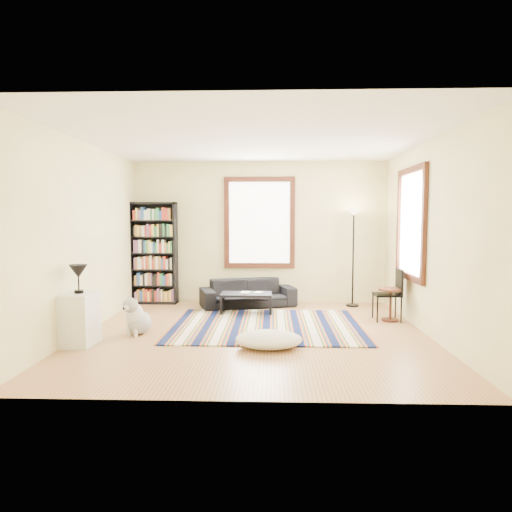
{
  "coord_description": "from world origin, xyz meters",
  "views": [
    {
      "loc": [
        0.25,
        -6.57,
        1.69
      ],
      "look_at": [
        0.0,
        0.5,
        1.1
      ],
      "focal_mm": 32.0,
      "sensor_mm": 36.0,
      "label": 1
    }
  ],
  "objects_px": {
    "bookshelf": "(154,253)",
    "coffee_table": "(246,303)",
    "side_table": "(390,305)",
    "white_cabinet": "(80,319)",
    "folding_chair": "(387,295)",
    "floor_cushion": "(269,339)",
    "dog": "(139,315)",
    "floor_lamp": "(353,258)",
    "sofa": "(248,293)"
  },
  "relations": [
    {
      "from": "white_cabinet",
      "to": "dog",
      "type": "distance_m",
      "value": 0.88
    },
    {
      "from": "floor_lamp",
      "to": "dog",
      "type": "relative_size",
      "value": 3.36
    },
    {
      "from": "coffee_table",
      "to": "white_cabinet",
      "type": "relative_size",
      "value": 1.29
    },
    {
      "from": "white_cabinet",
      "to": "floor_cushion",
      "type": "bearing_deg",
      "value": 1.33
    },
    {
      "from": "floor_cushion",
      "to": "side_table",
      "type": "xyz_separation_m",
      "value": [
        1.99,
        1.63,
        0.16
      ]
    },
    {
      "from": "sofa",
      "to": "floor_cushion",
      "type": "relative_size",
      "value": 2.03
    },
    {
      "from": "floor_cushion",
      "to": "white_cabinet",
      "type": "relative_size",
      "value": 1.25
    },
    {
      "from": "folding_chair",
      "to": "white_cabinet",
      "type": "height_order",
      "value": "folding_chair"
    },
    {
      "from": "side_table",
      "to": "folding_chair",
      "type": "xyz_separation_m",
      "value": [
        -0.05,
        0.04,
        0.16
      ]
    },
    {
      "from": "floor_cushion",
      "to": "side_table",
      "type": "bearing_deg",
      "value": 39.25
    },
    {
      "from": "coffee_table",
      "to": "sofa",
      "type": "bearing_deg",
      "value": 90.6
    },
    {
      "from": "bookshelf",
      "to": "dog",
      "type": "distance_m",
      "value": 2.53
    },
    {
      "from": "bookshelf",
      "to": "folding_chair",
      "type": "bearing_deg",
      "value": -18.09
    },
    {
      "from": "floor_cushion",
      "to": "folding_chair",
      "type": "relative_size",
      "value": 1.02
    },
    {
      "from": "sofa",
      "to": "dog",
      "type": "relative_size",
      "value": 3.21
    },
    {
      "from": "coffee_table",
      "to": "floor_lamp",
      "type": "bearing_deg",
      "value": 19.67
    },
    {
      "from": "sofa",
      "to": "dog",
      "type": "xyz_separation_m",
      "value": [
        -1.49,
        -2.12,
        0.02
      ]
    },
    {
      "from": "bookshelf",
      "to": "coffee_table",
      "type": "xyz_separation_m",
      "value": [
        1.88,
        -0.89,
        -0.82
      ]
    },
    {
      "from": "coffee_table",
      "to": "dog",
      "type": "height_order",
      "value": "dog"
    },
    {
      "from": "floor_lamp",
      "to": "side_table",
      "type": "relative_size",
      "value": 3.44
    },
    {
      "from": "white_cabinet",
      "to": "dog",
      "type": "relative_size",
      "value": 1.26
    },
    {
      "from": "white_cabinet",
      "to": "folding_chair",
      "type": "bearing_deg",
      "value": 22.22
    },
    {
      "from": "coffee_table",
      "to": "floor_lamp",
      "type": "relative_size",
      "value": 0.48
    },
    {
      "from": "side_table",
      "to": "folding_chair",
      "type": "bearing_deg",
      "value": 139.08
    },
    {
      "from": "floor_lamp",
      "to": "white_cabinet",
      "type": "bearing_deg",
      "value": -145.17
    },
    {
      "from": "sofa",
      "to": "bookshelf",
      "type": "bearing_deg",
      "value": 154.21
    },
    {
      "from": "sofa",
      "to": "white_cabinet",
      "type": "height_order",
      "value": "white_cabinet"
    },
    {
      "from": "sofa",
      "to": "floor_cushion",
      "type": "bearing_deg",
      "value": -99.01
    },
    {
      "from": "side_table",
      "to": "white_cabinet",
      "type": "relative_size",
      "value": 0.77
    },
    {
      "from": "folding_chair",
      "to": "white_cabinet",
      "type": "xyz_separation_m",
      "value": [
        -4.45,
        -1.64,
        -0.08
      ]
    },
    {
      "from": "sofa",
      "to": "dog",
      "type": "bearing_deg",
      "value": -142.58
    },
    {
      "from": "folding_chair",
      "to": "dog",
      "type": "distance_m",
      "value": 3.98
    },
    {
      "from": "side_table",
      "to": "folding_chair",
      "type": "relative_size",
      "value": 0.63
    },
    {
      "from": "bookshelf",
      "to": "sofa",
      "type": "bearing_deg",
      "value": -8.21
    },
    {
      "from": "floor_cushion",
      "to": "coffee_table",
      "type": "bearing_deg",
      "value": 100.79
    },
    {
      "from": "floor_lamp",
      "to": "side_table",
      "type": "distance_m",
      "value": 1.47
    },
    {
      "from": "floor_cushion",
      "to": "folding_chair",
      "type": "bearing_deg",
      "value": 40.71
    },
    {
      "from": "coffee_table",
      "to": "white_cabinet",
      "type": "bearing_deg",
      "value": -134.46
    },
    {
      "from": "coffee_table",
      "to": "floor_cushion",
      "type": "distance_m",
      "value": 2.21
    },
    {
      "from": "sofa",
      "to": "folding_chair",
      "type": "height_order",
      "value": "folding_chair"
    },
    {
      "from": "coffee_table",
      "to": "floor_lamp",
      "type": "xyz_separation_m",
      "value": [
        2.0,
        0.72,
        0.75
      ]
    },
    {
      "from": "side_table",
      "to": "white_cabinet",
      "type": "distance_m",
      "value": 4.78
    },
    {
      "from": "floor_cushion",
      "to": "white_cabinet",
      "type": "bearing_deg",
      "value": 179.34
    },
    {
      "from": "bookshelf",
      "to": "white_cabinet",
      "type": "height_order",
      "value": "bookshelf"
    },
    {
      "from": "floor_cushion",
      "to": "dog",
      "type": "relative_size",
      "value": 1.58
    },
    {
      "from": "floor_lamp",
      "to": "dog",
      "type": "xyz_separation_m",
      "value": [
        -3.49,
        -2.22,
        -0.65
      ]
    },
    {
      "from": "side_table",
      "to": "folding_chair",
      "type": "height_order",
      "value": "folding_chair"
    },
    {
      "from": "floor_lamp",
      "to": "sofa",
      "type": "bearing_deg",
      "value": -177.15
    },
    {
      "from": "bookshelf",
      "to": "folding_chair",
      "type": "height_order",
      "value": "bookshelf"
    },
    {
      "from": "bookshelf",
      "to": "floor_cushion",
      "type": "relative_size",
      "value": 2.28
    }
  ]
}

